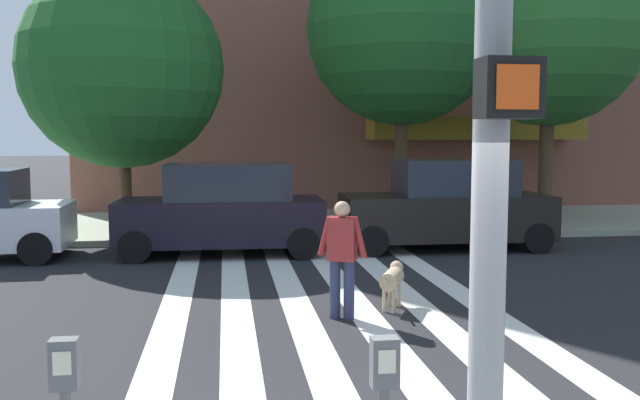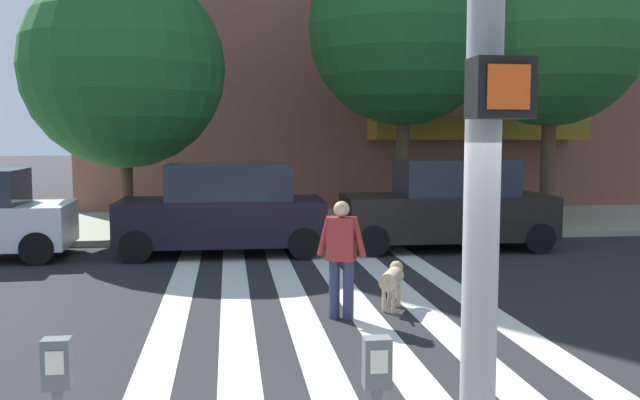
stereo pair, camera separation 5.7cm
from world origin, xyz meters
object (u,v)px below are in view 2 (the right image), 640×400
(parked_car_behind_first, at_px, (224,210))
(dog_on_leash, at_px, (392,279))
(street_tree_further, at_px, (552,34))
(street_tree_middle, at_px, (404,29))
(street_tree_nearest, at_px, (124,68))
(pedestrian_dog_walker, at_px, (341,253))
(parked_car_third_in_line, at_px, (448,206))

(parked_car_behind_first, xyz_separation_m, dog_on_leash, (2.46, -5.05, -0.50))
(street_tree_further, bearing_deg, street_tree_middle, 174.46)
(parked_car_behind_first, relative_size, street_tree_nearest, 0.68)
(parked_car_behind_first, distance_m, dog_on_leash, 5.64)
(parked_car_behind_first, xyz_separation_m, pedestrian_dog_walker, (1.63, -5.52, -0.02))
(street_tree_middle, height_order, street_tree_further, street_tree_middle)
(parked_car_behind_first, height_order, pedestrian_dog_walker, parked_car_behind_first)
(pedestrian_dog_walker, bearing_deg, dog_on_leash, 29.66)
(parked_car_behind_first, distance_m, street_tree_further, 10.17)
(street_tree_middle, relative_size, dog_on_leash, 8.13)
(parked_car_third_in_line, bearing_deg, parked_car_behind_first, 180.00)
(street_tree_nearest, relative_size, dog_on_leash, 6.73)
(parked_car_behind_first, bearing_deg, dog_on_leash, -63.98)
(parked_car_behind_first, bearing_deg, street_tree_further, 18.91)
(parked_car_third_in_line, distance_m, pedestrian_dog_walker, 6.45)
(parked_car_behind_first, distance_m, parked_car_third_in_line, 4.96)
(street_tree_further, distance_m, pedestrian_dog_walker, 11.89)
(street_tree_middle, bearing_deg, dog_on_leash, -105.26)
(parked_car_behind_first, bearing_deg, parked_car_third_in_line, -0.00)
(parked_car_third_in_line, height_order, street_tree_middle, street_tree_middle)
(parked_car_third_in_line, height_order, pedestrian_dog_walker, parked_car_third_in_line)
(dog_on_leash, bearing_deg, pedestrian_dog_walker, -150.34)
(street_tree_middle, height_order, pedestrian_dog_walker, street_tree_middle)
(parked_car_behind_first, height_order, street_tree_further, street_tree_further)
(street_tree_nearest, relative_size, street_tree_middle, 0.83)
(parked_car_behind_first, relative_size, parked_car_third_in_line, 0.94)
(street_tree_middle, relative_size, pedestrian_dog_walker, 4.73)
(street_tree_further, bearing_deg, dog_on_leash, -127.93)
(parked_car_behind_first, bearing_deg, street_tree_nearest, 134.06)
(street_tree_middle, height_order, dog_on_leash, street_tree_middle)
(street_tree_nearest, distance_m, dog_on_leash, 9.64)
(parked_car_third_in_line, relative_size, dog_on_leash, 4.84)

